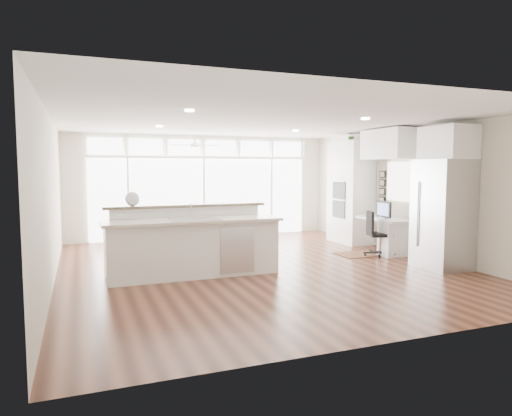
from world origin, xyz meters
name	(u,v)px	position (x,y,z in m)	size (l,w,h in m)	color
floor	(258,267)	(0.00, 0.00, -0.01)	(7.00, 8.00, 0.02)	#3D1D13
ceiling	(258,121)	(0.00, 0.00, 2.70)	(7.00, 8.00, 0.02)	silver
wall_back	(203,187)	(0.00, 4.00, 1.35)	(7.00, 0.04, 2.70)	beige
wall_front	(399,216)	(0.00, -4.00, 1.35)	(7.00, 0.04, 2.70)	beige
wall_left	(51,199)	(-3.50, 0.00, 1.35)	(0.04, 8.00, 2.70)	beige
wall_right	(411,191)	(3.50, 0.00, 1.35)	(0.04, 8.00, 2.70)	beige
glass_wall	(204,198)	(0.00, 3.94, 1.05)	(5.80, 0.06, 2.08)	silver
transom_row	(203,148)	(0.00, 3.94, 2.38)	(5.90, 0.06, 0.40)	silver
desk_window	(400,181)	(3.46, 0.30, 1.55)	(0.04, 0.85, 0.85)	silver
ceiling_fan	(195,141)	(-0.50, 2.80, 2.48)	(1.16, 1.16, 0.32)	white
recessed_lights	(254,123)	(0.00, 0.20, 2.68)	(3.40, 3.00, 0.02)	white
oven_cabinet	(350,192)	(3.17, 1.80, 1.25)	(0.64, 1.20, 2.50)	white
desk_nook	(386,235)	(3.13, 0.30, 0.38)	(0.72, 1.30, 0.76)	white
upper_cabinets	(390,144)	(3.17, 0.30, 2.35)	(0.64, 1.30, 0.64)	white
refrigerator	(443,214)	(3.11, -1.35, 1.00)	(0.76, 0.90, 2.00)	#B8B8BD
fridge_cabinet	(448,143)	(3.17, -1.35, 2.30)	(0.64, 0.90, 0.60)	white
framed_photos	(382,187)	(3.46, 0.92, 1.40)	(0.06, 0.22, 0.80)	black
kitchen_island	(193,241)	(-1.29, -0.25, 0.60)	(3.01, 1.13, 1.19)	white
rug	(360,254)	(2.49, 0.33, 0.01)	(0.98, 0.71, 0.01)	#3C1F13
office_chair	(380,234)	(2.75, 0.02, 0.47)	(0.49, 0.45, 0.94)	black
fishbowl	(132,199)	(-2.24, 0.15, 1.32)	(0.25, 0.25, 0.25)	white
monitor	(384,209)	(3.05, 0.30, 0.95)	(0.08, 0.47, 0.39)	black
keyboard	(377,218)	(2.88, 0.30, 0.77)	(0.11, 0.30, 0.01)	white
potted_plant	(351,137)	(3.17, 1.80, 2.61)	(0.24, 0.27, 0.21)	#255223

